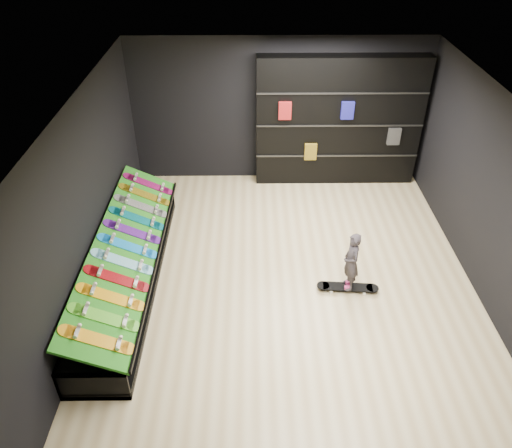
{
  "coord_description": "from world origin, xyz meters",
  "views": [
    {
      "loc": [
        -0.57,
        -6.15,
        5.44
      ],
      "look_at": [
        -0.5,
        0.2,
        1.0
      ],
      "focal_mm": 35.0,
      "sensor_mm": 36.0,
      "label": 1
    }
  ],
  "objects_px": {
    "back_shelving": "(339,122)",
    "floor_skateboard": "(347,288)",
    "display_rack": "(129,270)",
    "child": "(350,272)"
  },
  "relations": [
    {
      "from": "display_rack",
      "to": "back_shelving",
      "type": "xyz_separation_m",
      "value": [
        3.76,
        3.32,
        1.09
      ]
    },
    {
      "from": "back_shelving",
      "to": "child",
      "type": "distance_m",
      "value": 3.69
    },
    {
      "from": "child",
      "to": "display_rack",
      "type": "bearing_deg",
      "value": -102.26
    },
    {
      "from": "back_shelving",
      "to": "floor_skateboard",
      "type": "distance_m",
      "value": 3.8
    },
    {
      "from": "display_rack",
      "to": "floor_skateboard",
      "type": "distance_m",
      "value": 3.52
    },
    {
      "from": "back_shelving",
      "to": "floor_skateboard",
      "type": "bearing_deg",
      "value": -94.13
    },
    {
      "from": "display_rack",
      "to": "child",
      "type": "bearing_deg",
      "value": -3.95
    },
    {
      "from": "display_rack",
      "to": "child",
      "type": "distance_m",
      "value": 3.52
    },
    {
      "from": "display_rack",
      "to": "floor_skateboard",
      "type": "xyz_separation_m",
      "value": [
        3.51,
        -0.24,
        -0.2
      ]
    },
    {
      "from": "floor_skateboard",
      "to": "child",
      "type": "height_order",
      "value": "child"
    }
  ]
}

